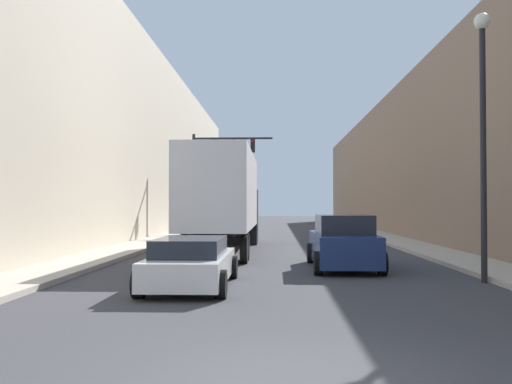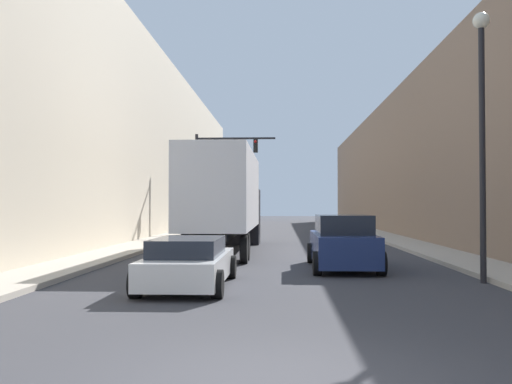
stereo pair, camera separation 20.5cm
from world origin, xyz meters
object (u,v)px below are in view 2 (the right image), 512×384
Objects in this scene: sedan_car at (189,263)px; traffic_signal_gantry at (217,164)px; semi_truck at (226,198)px; suv_car at (343,243)px; street_lamp at (482,110)px.

traffic_signal_gantry is (-2.06, 23.99, 4.24)m from sedan_car.
traffic_signal_gantry is at bearing 94.90° from sedan_car.
suv_car is (4.44, -6.42, -1.56)m from semi_truck.
suv_car is 21.07m from traffic_signal_gantry.
suv_car is at bearing -55.38° from semi_truck.
street_lamp is (7.78, -9.67, 2.19)m from semi_truck.
suv_car reaches higher than sedan_car.
semi_truck is 13.62m from traffic_signal_gantry.
street_lamp reaches higher than traffic_signal_gantry.
street_lamp reaches higher than semi_truck.
semi_truck is 12.60m from street_lamp.
semi_truck is 10.88m from sedan_car.
traffic_signal_gantry is 0.95× the size of street_lamp.
sedan_car is 24.44m from traffic_signal_gantry.
suv_car is 0.68× the size of street_lamp.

